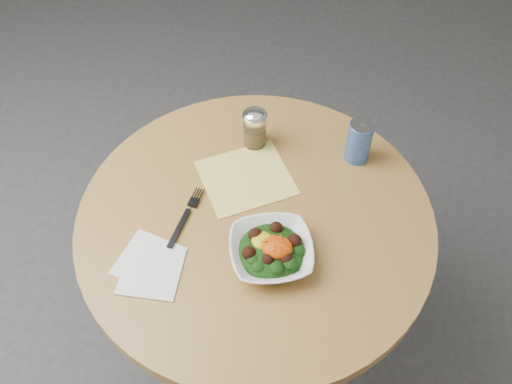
# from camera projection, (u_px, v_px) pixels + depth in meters

# --- Properties ---
(ground) EXTENTS (6.00, 6.00, 0.00)m
(ground) POSITION_uv_depth(u_px,v_px,m) (256.00, 341.00, 2.01)
(ground) COLOR #313134
(ground) RESTS_ON ground
(table) EXTENTS (0.90, 0.90, 0.75)m
(table) POSITION_uv_depth(u_px,v_px,m) (255.00, 258.00, 1.58)
(table) COLOR black
(table) RESTS_ON ground
(cloth_napkin) EXTENTS (0.29, 0.29, 0.00)m
(cloth_napkin) POSITION_uv_depth(u_px,v_px,m) (246.00, 178.00, 1.50)
(cloth_napkin) COLOR yellow
(cloth_napkin) RESTS_ON table
(paper_napkins) EXTENTS (0.17, 0.19, 0.00)m
(paper_napkins) POSITION_uv_depth(u_px,v_px,m) (150.00, 266.00, 1.33)
(paper_napkins) COLOR silver
(paper_napkins) RESTS_ON table
(salad_bowl) EXTENTS (0.23, 0.23, 0.07)m
(salad_bowl) POSITION_uv_depth(u_px,v_px,m) (271.00, 251.00, 1.33)
(salad_bowl) COLOR white
(salad_bowl) RESTS_ON table
(fork) EXTENTS (0.06, 0.19, 0.00)m
(fork) POSITION_uv_depth(u_px,v_px,m) (186.00, 215.00, 1.42)
(fork) COLOR black
(fork) RESTS_ON table
(spice_shaker) EXTENTS (0.07, 0.07, 0.12)m
(spice_shaker) POSITION_uv_depth(u_px,v_px,m) (255.00, 128.00, 1.54)
(spice_shaker) COLOR silver
(spice_shaker) RESTS_ON table
(beverage_can) EXTENTS (0.07, 0.07, 0.13)m
(beverage_can) POSITION_uv_depth(u_px,v_px,m) (359.00, 141.00, 1.50)
(beverage_can) COLOR navy
(beverage_can) RESTS_ON table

